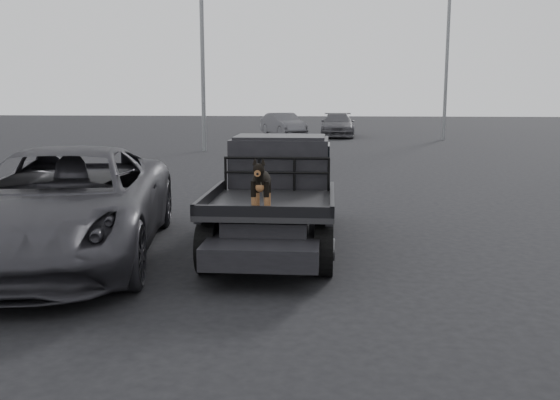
# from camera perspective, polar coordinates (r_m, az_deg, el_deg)

# --- Properties ---
(ground) EXTENTS (120.00, 120.00, 0.00)m
(ground) POSITION_cam_1_polar(r_m,az_deg,el_deg) (8.43, 2.69, -7.93)
(ground) COLOR black
(ground) RESTS_ON ground
(flatbed_ute) EXTENTS (2.00, 5.40, 0.92)m
(flatbed_ute) POSITION_cam_1_polar(r_m,az_deg,el_deg) (10.52, -0.39, -1.74)
(flatbed_ute) COLOR black
(flatbed_ute) RESTS_ON ground
(ute_cab) EXTENTS (1.72, 1.30, 0.88)m
(ute_cab) POSITION_cam_1_polar(r_m,az_deg,el_deg) (11.31, 0.03, 3.69)
(ute_cab) COLOR black
(ute_cab) RESTS_ON flatbed_ute
(headache_rack) EXTENTS (1.80, 0.08, 0.55)m
(headache_rack) POSITION_cam_1_polar(r_m,az_deg,el_deg) (10.59, -0.30, 2.37)
(headache_rack) COLOR black
(headache_rack) RESTS_ON flatbed_ute
(dog) EXTENTS (0.32, 0.60, 0.74)m
(dog) POSITION_cam_1_polar(r_m,az_deg,el_deg) (8.73, -1.72, 1.39)
(dog) COLOR black
(dog) RESTS_ON flatbed_ute
(parked_suv) EXTENTS (3.82, 6.55, 1.71)m
(parked_suv) POSITION_cam_1_polar(r_m,az_deg,el_deg) (10.24, -19.13, -0.35)
(parked_suv) COLOR #333238
(parked_suv) RESTS_ON ground
(distant_car_a) EXTENTS (3.11, 4.31, 1.35)m
(distant_car_a) POSITION_cam_1_polar(r_m,az_deg,el_deg) (37.19, 0.31, 6.93)
(distant_car_a) COLOR #4B4A4F
(distant_car_a) RESTS_ON ground
(distant_car_b) EXTENTS (1.94, 4.69, 1.36)m
(distant_car_b) POSITION_cam_1_polar(r_m,az_deg,el_deg) (36.70, 5.28, 6.85)
(distant_car_b) COLOR #454449
(distant_car_b) RESTS_ON ground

